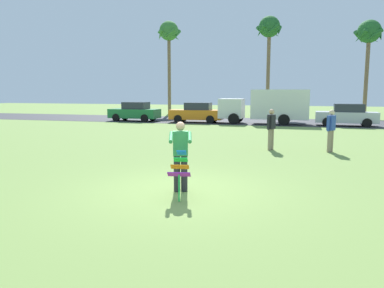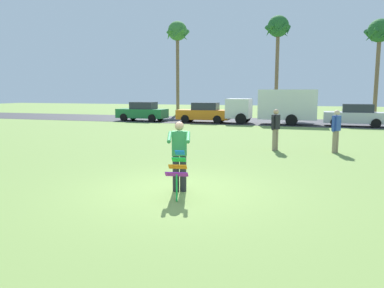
# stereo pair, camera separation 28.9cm
# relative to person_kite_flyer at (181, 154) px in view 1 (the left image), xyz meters

# --- Properties ---
(ground_plane) EXTENTS (120.00, 120.00, 0.00)m
(ground_plane) POSITION_rel_person_kite_flyer_xyz_m (-0.03, 0.06, -0.95)
(ground_plane) COLOR olive
(road_strip) EXTENTS (120.00, 8.00, 0.01)m
(road_strip) POSITION_rel_person_kite_flyer_xyz_m (-0.03, 22.73, -0.95)
(road_strip) COLOR #38383D
(road_strip) RESTS_ON ground
(person_kite_flyer) EXTENTS (0.68, 0.75, 1.73)m
(person_kite_flyer) POSITION_rel_person_kite_flyer_xyz_m (0.00, 0.00, 0.00)
(person_kite_flyer) COLOR #26262B
(person_kite_flyer) RESTS_ON ground
(kite_held) EXTENTS (0.53, 0.69, 1.10)m
(kite_held) POSITION_rel_person_kite_flyer_xyz_m (0.20, -0.66, -0.22)
(kite_held) COLOR blue
(kite_held) RESTS_ON ground
(parked_car_green) EXTENTS (4.23, 1.89, 1.60)m
(parked_car_green) POSITION_rel_person_kite_flyer_xyz_m (-10.70, 20.33, -0.18)
(parked_car_green) COLOR #1E7238
(parked_car_green) RESTS_ON ground
(parked_car_orange) EXTENTS (4.26, 1.95, 1.60)m
(parked_car_orange) POSITION_rel_person_kite_flyer_xyz_m (-5.26, 20.33, -0.18)
(parked_car_orange) COLOR orange
(parked_car_orange) RESTS_ON ground
(parked_truck_white_box) EXTENTS (6.72, 2.17, 2.62)m
(parked_truck_white_box) POSITION_rel_person_kite_flyer_xyz_m (0.44, 20.33, 0.46)
(parked_truck_white_box) COLOR silver
(parked_truck_white_box) RESTS_ON ground
(parked_car_silver) EXTENTS (4.25, 1.94, 1.60)m
(parked_car_silver) POSITION_rel_person_kite_flyer_xyz_m (5.96, 20.33, -0.18)
(parked_car_silver) COLOR silver
(parked_car_silver) RESTS_ON ground
(palm_tree_left_near) EXTENTS (2.58, 2.71, 10.13)m
(palm_tree_left_near) POSITION_rel_person_kite_flyer_xyz_m (-11.45, 31.11, 7.62)
(palm_tree_left_near) COLOR brown
(palm_tree_left_near) RESTS_ON ground
(palm_tree_right_near) EXTENTS (2.58, 2.71, 9.95)m
(palm_tree_right_near) POSITION_rel_person_kite_flyer_xyz_m (-0.57, 30.47, 7.46)
(palm_tree_right_near) COLOR brown
(palm_tree_right_near) RESTS_ON ground
(palm_tree_centre_far) EXTENTS (2.58, 2.71, 9.03)m
(palm_tree_centre_far) POSITION_rel_person_kite_flyer_xyz_m (8.55, 30.05, 6.62)
(palm_tree_centre_far) COLOR brown
(palm_tree_centre_far) RESTS_ON ground
(person_walker_near) EXTENTS (0.34, 0.53, 1.73)m
(person_walker_near) POSITION_rel_person_kite_flyer_xyz_m (1.61, 7.40, -0.02)
(person_walker_near) COLOR gray
(person_walker_near) RESTS_ON ground
(person_walker_far) EXTENTS (0.37, 0.51, 1.73)m
(person_walker_far) POSITION_rel_person_kite_flyer_xyz_m (3.98, 7.50, -0.02)
(person_walker_far) COLOR gray
(person_walker_far) RESTS_ON ground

